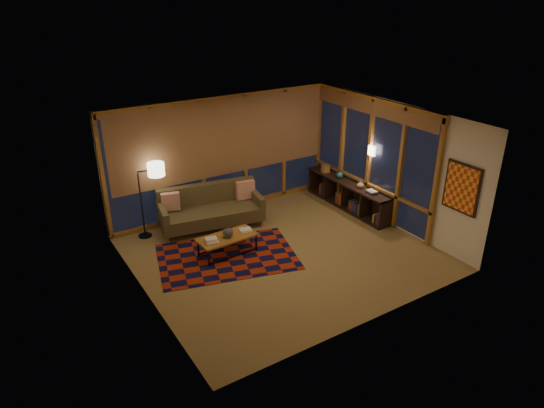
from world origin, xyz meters
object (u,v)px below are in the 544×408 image
sofa (211,209)px  bookshelf (348,195)px  floor_lamp (141,202)px  coffee_table (228,245)px

sofa → bookshelf: size_ratio=0.85×
bookshelf → sofa: bearing=166.0°
sofa → floor_lamp: (-1.39, 0.38, 0.35)m
coffee_table → sofa: bearing=76.5°
bookshelf → coffee_table: bearing=-173.1°
sofa → coffee_table: size_ratio=1.89×
sofa → floor_lamp: size_ratio=1.37×
sofa → floor_lamp: floor_lamp is taller
sofa → coffee_table: 1.26m
floor_lamp → bookshelf: 4.73m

